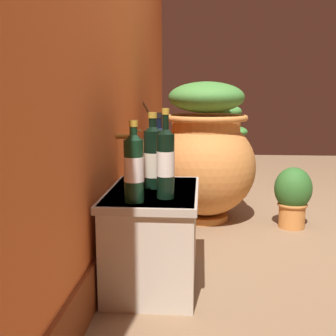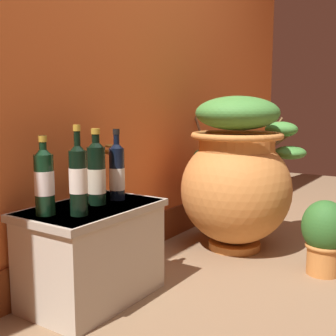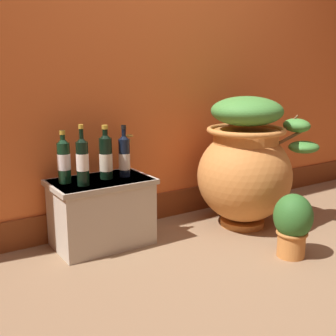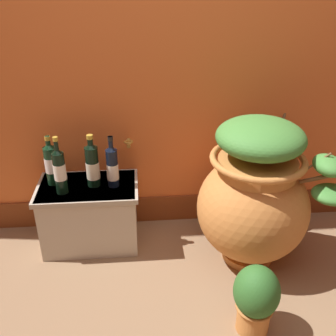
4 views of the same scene
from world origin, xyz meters
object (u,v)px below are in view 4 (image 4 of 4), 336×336
at_px(potted_shrub, 256,298).
at_px(wine_bottle_right, 51,162).
at_px(wine_bottle_left, 112,166).
at_px(wine_bottle_back, 92,164).
at_px(wine_bottle_middle, 60,170).
at_px(terracotta_urn, 255,196).

bearing_deg(potted_shrub, wine_bottle_right, 142.08).
distance_m(wine_bottle_left, wine_bottle_back, 0.12).
relative_size(wine_bottle_middle, wine_bottle_right, 1.13).
xyz_separation_m(wine_bottle_right, wine_bottle_back, (0.25, -0.04, -0.00)).
distance_m(wine_bottle_middle, wine_bottle_right, 0.13).
relative_size(terracotta_urn, wine_bottle_left, 2.79).
relative_size(wine_bottle_left, potted_shrub, 0.85).
bearing_deg(wine_bottle_back, wine_bottle_right, 170.00).
distance_m(terracotta_urn, wine_bottle_middle, 1.13).
xyz_separation_m(wine_bottle_back, potted_shrub, (0.80, -0.77, -0.35)).
relative_size(wine_bottle_back, potted_shrub, 0.87).
xyz_separation_m(terracotta_urn, wine_bottle_left, (-0.81, 0.22, 0.11)).
height_order(wine_bottle_middle, potted_shrub, wine_bottle_middle).
bearing_deg(wine_bottle_left, wine_bottle_right, 170.74).
xyz_separation_m(wine_bottle_right, potted_shrub, (1.05, -0.82, -0.35)).
height_order(wine_bottle_back, potted_shrub, wine_bottle_back).
bearing_deg(wine_bottle_back, wine_bottle_middle, -158.42).
bearing_deg(terracotta_urn, potted_shrub, -103.19).
distance_m(wine_bottle_back, potted_shrub, 1.17).
distance_m(wine_bottle_left, potted_shrub, 1.08).
relative_size(terracotta_urn, wine_bottle_right, 2.88).
bearing_deg(terracotta_urn, wine_bottle_back, 165.75).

